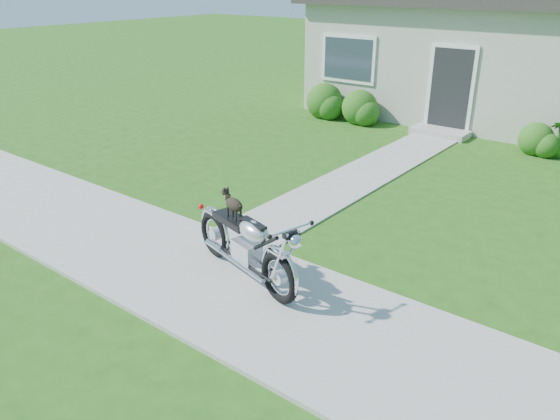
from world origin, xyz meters
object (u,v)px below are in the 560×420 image
object	(u,v)px
potted_plant_right	(559,138)
motorcycle_with_dog	(246,244)
house	(553,39)
potted_plant_left	(368,112)

from	to	relation	value
potted_plant_right	motorcycle_with_dog	world-z (taller)	motorcycle_with_dog
potted_plant_right	house	bearing A→B (deg)	110.05
house	potted_plant_left	size ratio (longest dim) A/B	19.09
potted_plant_left	motorcycle_with_dog	size ratio (longest dim) A/B	0.30
motorcycle_with_dog	house	bearing A→B (deg)	101.76
potted_plant_left	house	bearing A→B (deg)	44.12
house	motorcycle_with_dog	distance (m)	11.88
house	potted_plant_left	bearing A→B (deg)	-135.88
house	potted_plant_left	world-z (taller)	house
potted_plant_left	potted_plant_right	distance (m)	4.81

